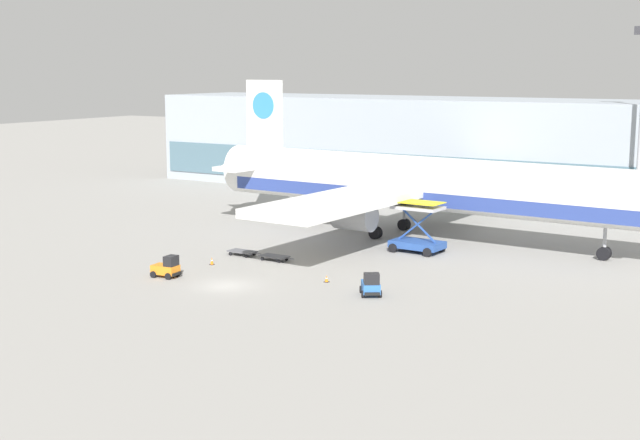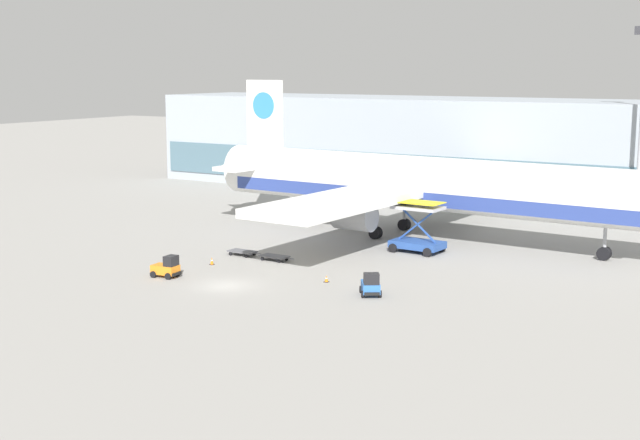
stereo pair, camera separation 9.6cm
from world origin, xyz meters
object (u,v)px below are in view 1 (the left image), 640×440
Objects in this scene: airplane_main at (418,185)px; traffic_cone_far at (327,279)px; baggage_tug_mid at (371,285)px; traffic_cone_near at (212,261)px; scissor_lift_loader at (417,233)px; baggage_dolly_second at (275,257)px; baggage_tug_foreground at (167,268)px; baggage_dolly_lead at (242,252)px.

airplane_main reaches higher than traffic_cone_far.
traffic_cone_near is at bearing -131.70° from baggage_tug_mid.
baggage_tug_mid reaches higher than traffic_cone_far.
traffic_cone_near is 1.21× the size of traffic_cone_far.
scissor_lift_loader is (3.41, -7.09, -3.86)m from airplane_main.
traffic_cone_near reaches higher than baggage_dolly_second.
traffic_cone_far is at bearing -91.51° from scissor_lift_loader.
airplane_main is at bearing 118.50° from scissor_lift_loader.
traffic_cone_near is 12.89m from traffic_cone_far.
scissor_lift_loader reaches higher than baggage_tug_foreground.
scissor_lift_loader is 7.32× the size of traffic_cone_near.
airplane_main reaches higher than baggage_dolly_lead.
traffic_cone_far is (13.08, 5.88, -0.58)m from baggage_tug_foreground.
baggage_tug_foreground reaches higher than traffic_cone_far.
airplane_main is 22.57× the size of baggage_tug_foreground.
baggage_dolly_second is (-6.63, -18.00, -5.45)m from airplane_main.
baggage_tug_mid is 18.57m from traffic_cone_near.
scissor_lift_loader is 2.07× the size of baggage_tug_foreground.
airplane_main reaches higher than baggage_tug_mid.
baggage_tug_mid is at bearing -20.26° from baggage_dolly_lead.
baggage_tug_mid is 4.68× the size of traffic_cone_far.
baggage_dolly_lead is 6.18× the size of traffic_cone_far.
scissor_lift_loader reaches higher than baggage_dolly_second.
airplane_main is at bearing 71.04° from baggage_dolly_second.
traffic_cone_far reaches higher than baggage_dolly_second.
airplane_main is at bearing 63.95° from baggage_tug_foreground.
baggage_tug_foreground is 4.28× the size of traffic_cone_far.
traffic_cone_far is (8.85, -4.90, -0.10)m from baggage_dolly_second.
airplane_main is 15.63× the size of baggage_dolly_lead.
baggage_dolly_lead is 4.06m from baggage_dolly_second.
baggage_tug_mid is at bearing -69.99° from airplane_main.
baggage_tug_mid is (4.34, -17.93, -1.11)m from scissor_lift_loader.
baggage_dolly_second is 6.18× the size of traffic_cone_far.
baggage_tug_foreground is 11.05m from baggage_dolly_lead.
baggage_tug_mid is at bearing -7.37° from traffic_cone_near.
baggage_dolly_second is at bearing 63.22° from baggage_tug_foreground.
traffic_cone_far is (12.88, -0.26, -0.06)m from traffic_cone_near.
baggage_tug_mid is (7.75, -25.02, -4.96)m from airplane_main.
scissor_lift_loader is at bearing 159.27° from baggage_tug_mid.
baggage_tug_foreground and baggage_tug_mid have the same top height.
traffic_cone_near reaches higher than traffic_cone_far.
airplane_main reaches higher than baggage_dolly_second.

